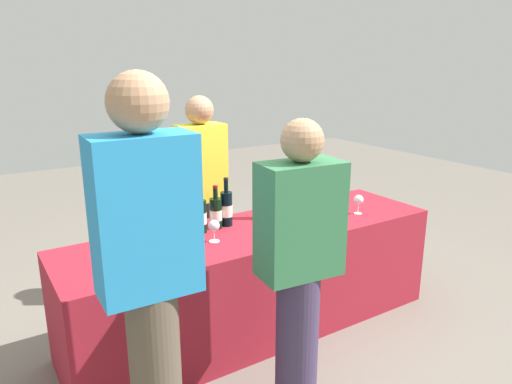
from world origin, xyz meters
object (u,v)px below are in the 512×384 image
at_px(wine_bottle_7, 298,197).
at_px(guest_0, 149,271).
at_px(wine_bottle_1, 169,225).
at_px(wine_glass_3, 315,208).
at_px(wine_glass_4, 326,206).
at_px(guest_1, 299,262).
at_px(wine_bottle_3, 216,213).
at_px(wine_bottle_2, 201,216).
at_px(wine_bottle_4, 226,208).
at_px(wine_glass_2, 298,210).
at_px(wine_bottle_0, 142,226).
at_px(wine_bottle_6, 279,201).
at_px(wine_glass_1, 288,212).
at_px(wine_glass_0, 214,226).
at_px(wine_bottle_5, 263,204).
at_px(server_pouring, 202,190).
at_px(wine_glass_5, 359,200).

height_order(wine_bottle_7, guest_0, guest_0).
bearing_deg(wine_bottle_1, wine_glass_3, -9.69).
bearing_deg(wine_glass_4, guest_1, -138.38).
bearing_deg(wine_bottle_7, wine_bottle_3, 178.43).
height_order(wine_bottle_2, guest_0, guest_0).
distance_m(wine_bottle_3, guest_0, 1.18).
height_order(wine_bottle_4, wine_glass_2, wine_bottle_4).
height_order(wine_bottle_3, wine_bottle_7, wine_bottle_7).
bearing_deg(wine_bottle_0, wine_bottle_3, 0.17).
bearing_deg(wine_bottle_4, wine_bottle_6, -10.28).
relative_size(wine_bottle_6, guest_0, 0.19).
bearing_deg(wine_glass_4, wine_glass_1, -177.59).
relative_size(wine_glass_1, guest_1, 0.09).
relative_size(wine_glass_0, guest_1, 0.09).
distance_m(wine_bottle_3, wine_glass_4, 0.78).
height_order(wine_bottle_7, wine_glass_3, wine_bottle_7).
distance_m(wine_glass_3, wine_glass_4, 0.10).
xyz_separation_m(wine_bottle_5, wine_glass_2, (0.14, -0.21, -0.01)).
distance_m(wine_bottle_1, wine_bottle_7, 1.02).
relative_size(wine_bottle_3, wine_bottle_7, 0.92).
distance_m(wine_bottle_5, guest_0, 1.45).
distance_m(wine_bottle_3, server_pouring, 0.52).
bearing_deg(wine_glass_0, wine_bottle_5, 22.68).
bearing_deg(guest_0, wine_glass_5, 20.83).
bearing_deg(wine_glass_4, guest_0, -156.71).
bearing_deg(wine_bottle_7, wine_bottle_4, 177.20).
bearing_deg(wine_bottle_2, wine_glass_0, -92.63).
distance_m(wine_bottle_2, wine_glass_4, 0.88).
xyz_separation_m(wine_bottle_6, wine_glass_1, (-0.06, -0.19, -0.02)).
distance_m(wine_glass_5, server_pouring, 1.16).
relative_size(wine_bottle_0, wine_glass_0, 2.20).
xyz_separation_m(wine_bottle_7, wine_glass_3, (-0.03, -0.23, -0.02)).
distance_m(wine_bottle_7, guest_1, 1.11).
relative_size(wine_glass_0, server_pouring, 0.09).
relative_size(wine_glass_1, server_pouring, 0.09).
bearing_deg(wine_bottle_2, wine_glass_3, -16.34).
xyz_separation_m(wine_bottle_3, wine_glass_0, (-0.12, -0.21, -0.01)).
relative_size(wine_bottle_0, wine_bottle_5, 1.00).
relative_size(wine_bottle_1, wine_bottle_7, 1.01).
height_order(wine_glass_3, guest_0, guest_0).
bearing_deg(wine_bottle_7, guest_1, -127.31).
bearing_deg(wine_bottle_2, wine_glass_4, -13.95).
bearing_deg(server_pouring, wine_bottle_3, 70.75).
relative_size(wine_bottle_0, wine_glass_5, 2.17).
bearing_deg(guest_1, wine_glass_2, 58.53).
relative_size(wine_glass_2, server_pouring, 0.09).
distance_m(wine_glass_1, guest_1, 0.77).
xyz_separation_m(wine_bottle_4, wine_glass_2, (0.42, -0.23, -0.02)).
height_order(wine_bottle_6, wine_bottle_7, wine_bottle_6).
xyz_separation_m(wine_bottle_1, wine_bottle_2, (0.24, 0.05, -0.00)).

